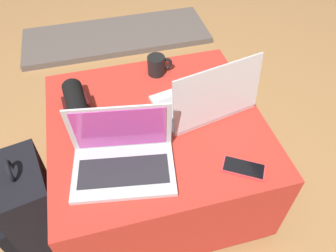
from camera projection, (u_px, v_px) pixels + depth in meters
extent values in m
plane|color=#9E7042|center=(159.00, 184.00, 1.65)|extent=(14.00, 14.00, 0.00)
cube|color=maroon|center=(158.00, 182.00, 1.64)|extent=(0.82, 0.78, 0.05)
cube|color=#B22D23|center=(157.00, 153.00, 1.46)|extent=(0.86, 0.81, 0.41)
cube|color=#B7B7BC|center=(124.00, 171.00, 1.14)|extent=(0.38, 0.28, 0.02)
cube|color=#232328|center=(124.00, 171.00, 1.13)|extent=(0.33, 0.17, 0.00)
cube|color=#B7B7BC|center=(120.00, 128.00, 1.12)|extent=(0.35, 0.09, 0.22)
cube|color=#B23D93|center=(120.00, 129.00, 1.12)|extent=(0.31, 0.07, 0.20)
cube|color=silver|center=(201.00, 101.00, 1.38)|extent=(0.42, 0.31, 0.02)
cube|color=#9E9EA3|center=(200.00, 99.00, 1.38)|extent=(0.35, 0.20, 0.00)
cube|color=silver|center=(218.00, 94.00, 1.22)|extent=(0.37, 0.11, 0.24)
cube|color=#1E4799|center=(217.00, 93.00, 1.22)|extent=(0.33, 0.09, 0.21)
cube|color=red|center=(244.00, 168.00, 1.15)|extent=(0.17, 0.14, 0.01)
cube|color=black|center=(244.00, 167.00, 1.15)|extent=(0.15, 0.13, 0.00)
cube|color=black|center=(30.00, 203.00, 1.35)|extent=(0.24, 0.32, 0.42)
cube|color=black|center=(8.00, 223.00, 1.38)|extent=(0.11, 0.24, 0.19)
torus|color=black|center=(11.00, 171.00, 1.18)|extent=(0.03, 0.09, 0.09)
cylinder|color=black|center=(76.00, 102.00, 1.33)|extent=(0.10, 0.22, 0.08)
cube|color=#350D0D|center=(76.00, 102.00, 1.33)|extent=(0.11, 0.09, 0.02)
cylinder|color=black|center=(156.00, 65.00, 1.49)|extent=(0.08, 0.08, 0.09)
torus|color=black|center=(165.00, 64.00, 1.50)|extent=(0.06, 0.01, 0.06)
cube|color=#564C47|center=(117.00, 36.00, 2.54)|extent=(1.40, 0.50, 0.04)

